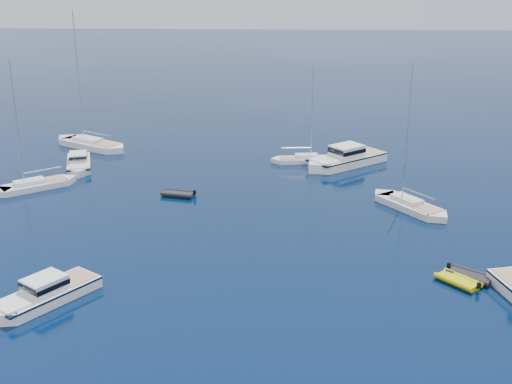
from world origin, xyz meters
TOP-DOWN VIEW (x-y plane):
  - motor_cruiser_left at (-17.08, 9.85)m, footprint 7.37×8.83m
  - motor_cruiser_distant at (6.20, 43.29)m, footprint 11.09×9.88m
  - motor_cruiser_horizon at (-23.95, 40.86)m, footprint 4.81×8.77m
  - sailboat_mid_r at (11.16, 29.41)m, footprint 7.69×9.31m
  - sailboat_mid_l at (-26.43, 33.54)m, footprint 8.92×7.76m
  - sailboat_centre at (1.52, 44.38)m, footprint 8.24×3.02m
  - sailboat_far_l at (-25.09, 49.68)m, footprint 11.68×8.69m
  - tender_yellow at (12.05, 14.00)m, footprint 3.66×3.80m
  - tender_grey_near at (13.16, 14.86)m, footprint 3.90×3.64m
  - tender_grey_far at (-11.24, 32.03)m, footprint 3.75×2.59m

SIDE VIEW (x-z plane):
  - motor_cruiser_left at x=-17.08m, z-range -1.17..1.17m
  - motor_cruiser_distant at x=6.20m, z-range -1.50..1.50m
  - motor_cruiser_horizon at x=-23.95m, z-range -1.10..1.10m
  - sailboat_mid_r at x=11.16m, z-range -7.11..7.11m
  - sailboat_mid_l at x=-26.43m, z-range -6.93..6.93m
  - sailboat_centre at x=1.52m, z-range -5.91..5.91m
  - sailboat_far_l at x=-25.09m, z-range -8.66..8.66m
  - tender_yellow at x=12.05m, z-range -0.47..0.47m
  - tender_grey_near at x=13.16m, z-range -0.47..0.47m
  - tender_grey_far at x=-11.24m, z-range -0.47..0.47m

